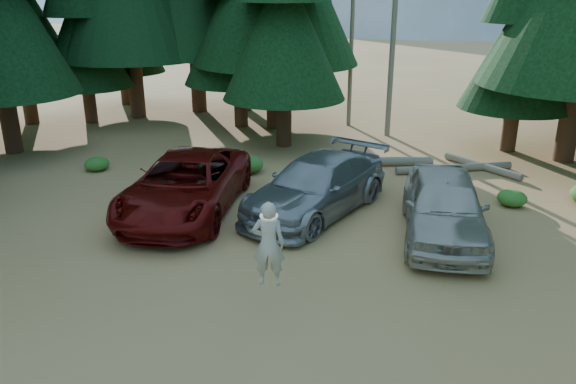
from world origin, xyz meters
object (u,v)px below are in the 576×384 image
Objects in this scene: log_right at (454,168)px; silver_minivan_right at (444,206)px; red_pickup at (186,184)px; silver_minivan_center at (316,186)px; log_left at (370,162)px; frisbee_player at (269,244)px; log_mid at (482,166)px.

silver_minivan_right is at bearing -117.91° from log_right.
log_right is (7.74, 6.03, -0.71)m from red_pickup.
log_left is at bearing 99.14° from silver_minivan_center.
red_pickup is 9.84m from log_right.
frisbee_player is 0.38× the size of log_left.
log_right is at bearing -120.66° from frisbee_player.
log_right is (4.01, 5.09, -0.68)m from silver_minivan_center.
silver_minivan_right is 6.42m from log_left.
silver_minivan_right is 1.18× the size of log_right.
red_pickup is 3.41× the size of frisbee_player.
log_mid is at bearing 73.07° from silver_minivan_right.
frisbee_player reaches higher than log_right.
log_left is 3.04m from log_right.
silver_minivan_right reaches higher than silver_minivan_center.
silver_minivan_right is 1.58× the size of log_mid.
frisbee_player is 0.55× the size of log_mid.
red_pickup is at bearing 176.34° from silver_minivan_right.
log_right is (0.38, 5.89, -0.74)m from silver_minivan_right.
log_mid is at bearing 3.20° from log_right.
silver_minivan_center is 1.29× the size of log_right.
log_right is at bearing -112.36° from log_mid.
log_mid is (4.79, 11.12, -1.38)m from frisbee_player.
log_mid is (8.74, 6.55, -0.72)m from red_pickup.
silver_minivan_center is 3.15× the size of frisbee_player.
silver_minivan_right reaches higher than log_right.
silver_minivan_right is at bearing 7.76° from silver_minivan_center.
silver_minivan_right reaches higher than red_pickup.
log_mid is at bearing -124.29° from frisbee_player.
silver_minivan_right is at bearing -61.93° from log_mid.
red_pickup is at bearing -145.71° from silver_minivan_center.
silver_minivan_right is at bearing -81.10° from log_left.
log_mid is at bearing 30.27° from red_pickup.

